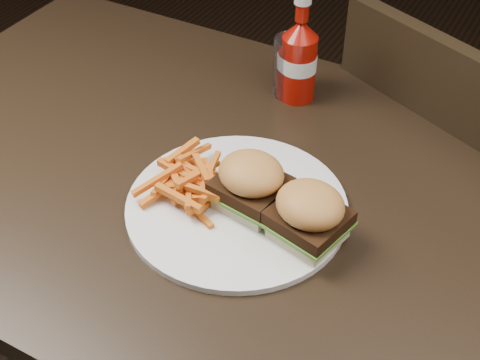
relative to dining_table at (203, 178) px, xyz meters
The scene contains 8 objects.
dining_table is the anchor object (origin of this frame).
chair_far 0.68m from the dining_table, 54.41° to the left, with size 0.44×0.44×0.04m, color black.
plate 0.11m from the dining_table, 30.33° to the right, with size 0.33×0.33×0.01m, color white.
sandwich_half_a 0.13m from the dining_table, 22.42° to the right, with size 0.09×0.08×0.02m, color beige.
sandwich_half_b 0.23m from the dining_table, 17.07° to the right, with size 0.09×0.08×0.02m, color beige.
fries_pile 0.08m from the dining_table, 69.75° to the right, with size 0.12×0.12×0.05m, color orange, non-canonical shape.
ketchup_bottle 0.27m from the dining_table, 79.81° to the left, with size 0.06×0.06×0.13m, color #950E06.
tumbler 0.28m from the dining_table, 83.29° to the left, with size 0.07×0.07×0.11m, color white.
Camera 1 is at (0.45, -0.69, 1.44)m, focal length 50.00 mm.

